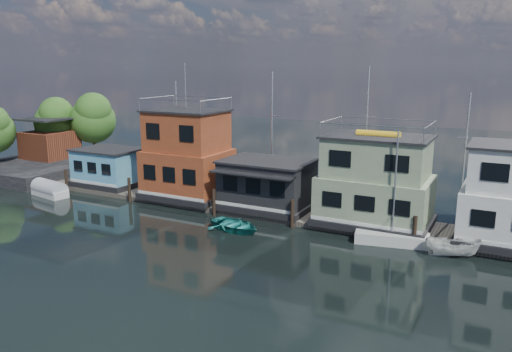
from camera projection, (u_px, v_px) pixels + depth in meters
The scene contains 13 objects.
ground at pixel (190, 262), 31.37m from camera, with size 160.00×160.00×0.00m, color black.
dock at pixel (272, 210), 41.70m from camera, with size 48.00×5.00×0.40m, color #595147.
houseboat_blue at pixel (109, 167), 49.41m from camera, with size 6.40×4.90×3.66m.
houseboat_red at pixel (187, 156), 44.69m from camera, with size 7.40×5.90×11.86m.
houseboat_dark at pixel (267, 184), 41.43m from camera, with size 7.40×6.10×4.06m.
houseboat_green at pixel (375, 182), 37.12m from camera, with size 8.40×5.90×7.03m.
pilings at pixel (253, 208), 39.23m from camera, with size 42.28×0.28×2.20m.
background_masts at pixel (352, 142), 43.57m from camera, with size 36.40×0.16×12.00m.
shore at pixel (51, 139), 58.17m from camera, with size 12.40×15.72×8.24m.
day_sailer at pixel (392, 237), 34.46m from camera, with size 5.18×2.60×7.82m.
tarp_runabout at pixel (50, 190), 46.95m from camera, with size 4.25×2.29×1.64m.
motorboat at pixel (453, 247), 32.00m from camera, with size 1.29×3.43×1.33m, color silver.
dinghy_teal at pixel (235, 225), 37.14m from camera, with size 3.05×4.26×0.88m, color teal.
Camera 1 is at (17.35, -24.14, 12.12)m, focal length 35.00 mm.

